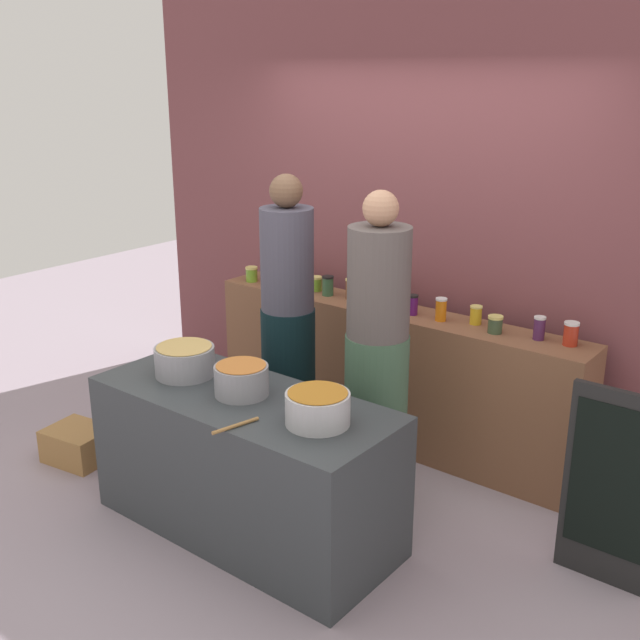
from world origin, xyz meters
name	(u,v)px	position (x,y,z in m)	size (l,w,h in m)	color
ground	(283,505)	(0.00, 0.00, 0.00)	(12.00, 12.00, 0.00)	gray
storefront_wall	(422,215)	(0.00, 1.45, 1.50)	(4.80, 0.12, 3.00)	brown
display_shelf	(389,375)	(0.00, 1.10, 0.47)	(2.70, 0.36, 0.93)	brown
prep_table	(245,464)	(0.00, -0.30, 0.40)	(1.70, 0.70, 0.80)	#32373B
preserve_jar_0	(252,274)	(-1.18, 1.03, 0.99)	(0.09, 0.09, 0.11)	olive
preserve_jar_1	(268,274)	(-1.07, 1.09, 0.99)	(0.09, 0.09, 0.12)	#B52225
preserve_jar_2	(277,279)	(-0.95, 1.06, 0.99)	(0.08, 0.08, 0.11)	#5A1A5F
preserve_jar_3	(293,280)	(-0.81, 1.08, 0.99)	(0.07, 0.07, 0.12)	gold
preserve_jar_4	(316,283)	(-0.66, 1.13, 0.98)	(0.09, 0.09, 0.10)	olive
preserve_jar_5	(328,286)	(-0.52, 1.09, 1.00)	(0.08, 0.08, 0.14)	#345B39
preserve_jar_6	(351,289)	(-0.34, 1.12, 1.00)	(0.08, 0.08, 0.14)	brown
preserve_jar_7	(369,291)	(-0.22, 1.17, 1.00)	(0.08, 0.08, 0.14)	#AA3513
preserve_jar_8	(379,299)	(-0.08, 1.08, 0.99)	(0.09, 0.09, 0.11)	#2D4431
preserve_jar_9	(402,298)	(0.04, 1.17, 0.99)	(0.08, 0.08, 0.12)	#D45D13
preserve_jar_10	(413,305)	(0.17, 1.09, 1.00)	(0.07, 0.07, 0.13)	#52155E
preserve_jar_11	(441,309)	(0.37, 1.09, 1.01)	(0.07, 0.07, 0.15)	orange
preserve_jar_12	(476,315)	(0.58, 1.16, 0.99)	(0.08, 0.08, 0.12)	gold
preserve_jar_13	(495,324)	(0.74, 1.08, 0.99)	(0.09, 0.09, 0.11)	#384B31
preserve_jar_14	(539,328)	(1.00, 1.13, 1.00)	(0.07, 0.07, 0.14)	#482049
preserve_jar_15	(571,334)	(1.18, 1.15, 1.00)	(0.09, 0.09, 0.14)	#B02B19
cooking_pot_left	(185,361)	(-0.46, -0.28, 0.88)	(0.33, 0.33, 0.17)	gray
cooking_pot_center	(241,380)	(-0.02, -0.29, 0.88)	(0.29, 0.29, 0.17)	gray
cooking_pot_right	(318,408)	(0.51, -0.31, 0.88)	(0.31, 0.31, 0.16)	#B7B7BC
wooden_spoon	(236,426)	(0.23, -0.59, 0.81)	(0.02, 0.02, 0.26)	#9E703D
cook_with_tongs	(288,336)	(-0.34, 0.46, 0.85)	(0.34, 0.34, 1.85)	black
cook_in_cap	(377,365)	(0.34, 0.43, 0.83)	(0.37, 0.37, 1.82)	#3E5D45
bread_crate	(78,444)	(-1.40, -0.40, 0.11)	(0.39, 0.32, 0.22)	#9D703E
chalkboard_sign	(610,488)	(1.68, 0.47, 0.52)	(0.45, 0.05, 1.02)	black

